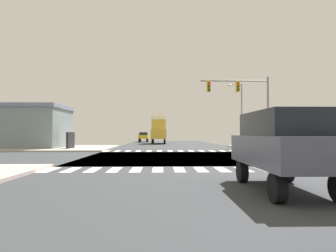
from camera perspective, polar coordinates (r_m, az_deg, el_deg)
ground at (r=21.39m, az=2.99°, el=-5.98°), size 90.00×90.00×0.05m
sidewalk_corner_ne at (r=36.36m, az=22.42°, el=-3.83°), size 12.00×12.00×0.14m
sidewalk_corner_nw at (r=35.20m, az=-20.25°, el=-3.94°), size 12.00×12.00×0.14m
crosswalk_near at (r=14.13m, az=4.20°, el=-8.24°), size 13.50×2.00×0.01m
crosswalk_far at (r=28.64m, az=1.40°, el=-4.76°), size 13.50×2.00×0.01m
traffic_signal_mast at (r=29.30m, az=13.98°, el=5.52°), size 6.51×0.55×7.04m
street_lamp at (r=36.70m, az=13.44°, el=3.15°), size 1.78×0.32×7.58m
bank_building at (r=38.18m, az=-28.84°, el=-0.15°), size 15.27×7.35×4.78m
suv_nearside_1 at (r=9.50m, az=20.94°, el=-3.09°), size 1.96×4.60×2.34m
box_truck_farside_1 at (r=49.16m, az=-1.77°, el=-0.36°), size 2.40×7.20×4.85m
suv_crossing_2 at (r=27.04m, az=22.39°, el=-1.91°), size 4.60×1.96×2.34m
sedan_leading_1 at (r=57.98m, az=-4.67°, el=-1.94°), size 1.80×4.30×1.88m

